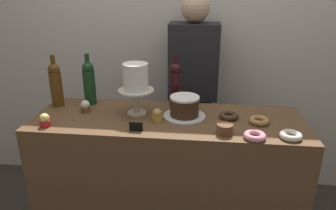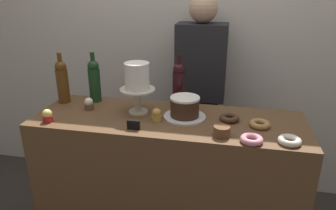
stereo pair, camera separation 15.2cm
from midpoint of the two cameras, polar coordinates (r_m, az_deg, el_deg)
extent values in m
cube|color=silver|center=(2.53, 5.70, 12.88)|extent=(6.00, 0.05, 2.60)
cube|color=brown|center=(2.05, 2.18, -14.39)|extent=(1.56, 0.53, 0.93)
cylinder|color=beige|center=(1.90, -3.12, -1.24)|extent=(0.11, 0.11, 0.01)
cylinder|color=beige|center=(1.87, -3.16, 0.76)|extent=(0.04, 0.04, 0.13)
cylinder|color=beige|center=(1.85, -3.20, 2.78)|extent=(0.21, 0.21, 0.01)
cylinder|color=white|center=(1.82, -3.25, 5.05)|extent=(0.14, 0.14, 0.14)
cylinder|color=white|center=(1.80, -3.30, 7.41)|extent=(0.15, 0.15, 0.01)
cylinder|color=white|center=(1.83, 5.40, -2.13)|extent=(0.24, 0.24, 0.01)
cylinder|color=#3D2619|center=(1.81, 5.46, -0.49)|extent=(0.17, 0.17, 0.10)
cylinder|color=white|center=(1.79, 5.52, 1.23)|extent=(0.17, 0.17, 0.01)
cylinder|color=#5B3814|center=(2.12, -16.53, 3.31)|extent=(0.08, 0.08, 0.22)
sphere|color=#5B3814|center=(2.08, -16.89, 6.63)|extent=(0.07, 0.07, 0.07)
cylinder|color=#5B3814|center=(2.07, -17.04, 7.99)|extent=(0.03, 0.03, 0.08)
cylinder|color=black|center=(1.97, 4.11, 2.86)|extent=(0.08, 0.08, 0.22)
sphere|color=black|center=(1.94, 4.21, 6.43)|extent=(0.07, 0.07, 0.07)
cylinder|color=black|center=(1.92, 4.25, 7.90)|extent=(0.03, 0.03, 0.08)
cylinder|color=#193D1E|center=(2.09, -11.08, 3.54)|extent=(0.08, 0.08, 0.22)
sphere|color=#193D1E|center=(2.05, -11.32, 6.92)|extent=(0.07, 0.07, 0.07)
cylinder|color=#193D1E|center=(2.04, -11.43, 8.30)|extent=(0.03, 0.03, 0.08)
cylinder|color=gold|center=(1.78, 0.37, -2.38)|extent=(0.06, 0.06, 0.03)
sphere|color=#CC9347|center=(1.77, 0.37, -1.45)|extent=(0.05, 0.05, 0.05)
cylinder|color=red|center=(1.87, -18.75, -2.42)|extent=(0.06, 0.06, 0.03)
sphere|color=#EFDB6B|center=(1.85, -18.86, -1.53)|extent=(0.05, 0.05, 0.05)
cylinder|color=brown|center=(1.98, -11.97, -0.32)|extent=(0.06, 0.06, 0.03)
sphere|color=white|center=(1.97, -12.03, 0.52)|extent=(0.05, 0.05, 0.05)
torus|color=#472D1E|center=(1.83, 13.39, -2.32)|extent=(0.11, 0.11, 0.03)
torus|color=silver|center=(1.67, 23.59, -5.96)|extent=(0.11, 0.11, 0.03)
torus|color=pink|center=(1.62, 17.51, -6.00)|extent=(0.11, 0.11, 0.03)
torus|color=#B27F47|center=(1.80, 18.61, -3.34)|extent=(0.11, 0.11, 0.03)
cylinder|color=brown|center=(1.65, 12.26, -5.41)|extent=(0.08, 0.08, 0.01)
cylinder|color=brown|center=(1.64, 12.29, -5.07)|extent=(0.08, 0.08, 0.01)
cylinder|color=brown|center=(1.64, 12.32, -4.72)|extent=(0.08, 0.08, 0.01)
cylinder|color=brown|center=(1.63, 12.35, -4.37)|extent=(0.08, 0.08, 0.01)
cylinder|color=brown|center=(1.63, 12.38, -4.02)|extent=(0.08, 0.08, 0.01)
cube|color=black|center=(1.67, -3.70, -3.69)|extent=(0.07, 0.01, 0.05)
cube|color=black|center=(2.58, 7.13, -7.58)|extent=(0.28, 0.18, 0.85)
cube|color=#232328|center=(2.33, 7.91, 7.69)|extent=(0.36, 0.22, 0.55)
sphere|color=tan|center=(2.27, 8.40, 16.91)|extent=(0.20, 0.20, 0.20)
camera|label=1|loc=(0.08, -87.57, 0.94)|focal=33.72mm
camera|label=2|loc=(0.08, 92.43, -0.94)|focal=33.72mm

